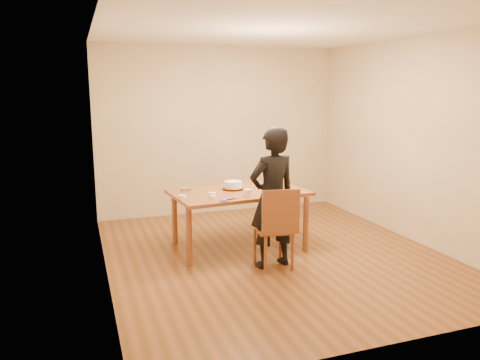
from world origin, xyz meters
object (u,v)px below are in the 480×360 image
object	(u,v)px
cake_plate	(233,189)
cake	(233,185)
person	(272,198)
dining_table	(239,192)
dining_chair	(274,229)

from	to	relation	value
cake_plate	cake	size ratio (longest dim) A/B	1.15
cake	person	world-z (taller)	person
cake	cake_plate	bearing A→B (deg)	0.00
cake_plate	person	bearing A→B (deg)	-77.15
dining_table	cake	bearing A→B (deg)	105.22
cake_plate	cake	distance (m)	0.05
dining_table	person	distance (m)	0.75
cake_plate	cake	bearing A→B (deg)	0.00
dining_table	cake	size ratio (longest dim) A/B	7.11
person	dining_chair	bearing A→B (deg)	79.73
cake	person	xyz separation A→B (m)	(0.19, -0.84, -0.00)
dining_chair	person	xyz separation A→B (m)	(0.00, 0.05, 0.36)
dining_table	person	size ratio (longest dim) A/B	1.03
dining_table	dining_chair	size ratio (longest dim) A/B	4.35
dining_chair	cake_plate	distance (m)	0.95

